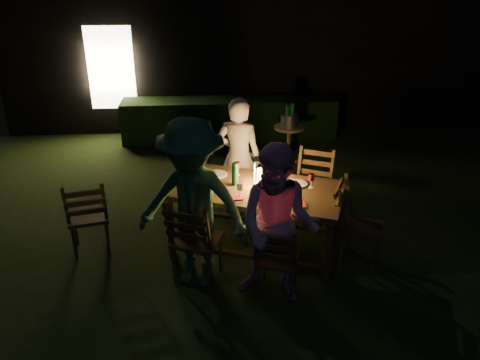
{
  "coord_description": "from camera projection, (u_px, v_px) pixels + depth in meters",
  "views": [
    {
      "loc": [
        -0.95,
        -5.21,
        3.2
      ],
      "look_at": [
        -0.57,
        -0.08,
        0.82
      ],
      "focal_mm": 35.0,
      "sensor_mm": 36.0,
      "label": 1
    }
  ],
  "objects": [
    {
      "name": "chair_far_left",
      "position": [
        238.0,
        196.0,
        6.47
      ],
      "size": [
        0.57,
        0.59,
        0.94
      ],
      "rotation": [
        0.0,
        0.0,
        2.7
      ],
      "color": "#4C3019",
      "rests_on": "ground"
    },
    {
      "name": "chair_near_right",
      "position": [
        277.0,
        271.0,
        4.9
      ],
      "size": [
        0.53,
        0.55,
        0.92
      ],
      "rotation": [
        0.0,
        0.0,
        -0.32
      ],
      "color": "#4C3019",
      "rests_on": "ground"
    },
    {
      "name": "bottle_bucket_b",
      "position": [
        292.0,
        117.0,
        7.95
      ],
      "size": [
        0.07,
        0.07,
        0.32
      ],
      "primitive_type": "cylinder",
      "color": "#0F471E",
      "rests_on": "side_table"
    },
    {
      "name": "napkin_right",
      "position": [
        297.0,
        205.0,
        5.05
      ],
      "size": [
        0.18,
        0.14,
        0.01
      ],
      "primitive_type": "cube",
      "color": "red",
      "rests_on": "dining_table"
    },
    {
      "name": "wineglass_e",
      "position": [
        240.0,
        191.0,
        5.18
      ],
      "size": [
        0.06,
        0.06,
        0.18
      ],
      "primitive_type": null,
      "color": "silver",
      "rests_on": "dining_table"
    },
    {
      "name": "wineglass_c",
      "position": [
        275.0,
        194.0,
        5.09
      ],
      "size": [
        0.06,
        0.06,
        0.18
      ],
      "primitive_type": null,
      "color": "#59070F",
      "rests_on": "dining_table"
    },
    {
      "name": "side_table",
      "position": [
        289.0,
        131.0,
        8.01
      ],
      "size": [
        0.51,
        0.51,
        0.69
      ],
      "color": "olive",
      "rests_on": "ground"
    },
    {
      "name": "bottle_bucket_a",
      "position": [
        287.0,
        118.0,
        7.87
      ],
      "size": [
        0.07,
        0.07,
        0.32
      ],
      "primitive_type": "cylinder",
      "color": "#0F471E",
      "rests_on": "side_table"
    },
    {
      "name": "plate_far_left",
      "position": [
        217.0,
        174.0,
        5.78
      ],
      "size": [
        0.25,
        0.25,
        0.01
      ],
      "primitive_type": "cylinder",
      "color": "white",
      "rests_on": "dining_table"
    },
    {
      "name": "chair_end",
      "position": [
        358.0,
        241.0,
        5.35
      ],
      "size": [
        0.67,
        0.65,
        1.08
      ],
      "rotation": [
        0.0,
        0.0,
        -2.02
      ],
      "color": "#4C3019",
      "rests_on": "ground"
    },
    {
      "name": "dining_table",
      "position": [
        255.0,
        194.0,
        5.49
      ],
      "size": [
        2.23,
        1.65,
        0.84
      ],
      "rotation": [
        0.0,
        0.0,
        -0.36
      ],
      "color": "#4C3019",
      "rests_on": "ground"
    },
    {
      "name": "bottle_table",
      "position": [
        235.0,
        174.0,
        5.46
      ],
      "size": [
        0.07,
        0.07,
        0.28
      ],
      "primitive_type": "cylinder",
      "color": "#0F471E",
      "rests_on": "dining_table"
    },
    {
      "name": "wineglass_a",
      "position": [
        238.0,
        169.0,
        5.74
      ],
      "size": [
        0.06,
        0.06,
        0.18
      ],
      "primitive_type": null,
      "color": "#59070F",
      "rests_on": "dining_table"
    },
    {
      "name": "chair_near_left",
      "position": [
        197.0,
        254.0,
        5.11
      ],
      "size": [
        0.64,
        0.66,
        1.08
      ],
      "rotation": [
        0.0,
        0.0,
        -0.39
      ],
      "color": "#4C3019",
      "rests_on": "ground"
    },
    {
      "name": "wineglass_d",
      "position": [
        311.0,
        181.0,
        5.41
      ],
      "size": [
        0.06,
        0.06,
        0.18
      ],
      "primitive_type": null,
      "color": "#59070F",
      "rests_on": "dining_table"
    },
    {
      "name": "person_house_side",
      "position": [
        239.0,
        158.0,
        6.28
      ],
      "size": [
        0.71,
        0.59,
        1.67
      ],
      "primitive_type": "imported",
      "rotation": [
        0.0,
        0.0,
        2.78
      ],
      "color": "beige",
      "rests_on": "ground"
    },
    {
      "name": "plate_near_left",
      "position": [
        205.0,
        189.0,
        5.4
      ],
      "size": [
        0.25,
        0.25,
        0.01
      ],
      "primitive_type": "cylinder",
      "color": "white",
      "rests_on": "dining_table"
    },
    {
      "name": "plate_near_right",
      "position": [
        290.0,
        200.0,
        5.14
      ],
      "size": [
        0.25,
        0.25,
        0.01
      ],
      "primitive_type": "cylinder",
      "color": "white",
      "rests_on": "dining_table"
    },
    {
      "name": "garden_envelope",
      "position": [
        244.0,
        40.0,
        11.03
      ],
      "size": [
        40.0,
        40.0,
        3.2
      ],
      "color": "black",
      "rests_on": "ground"
    },
    {
      "name": "napkin_left",
      "position": [
        235.0,
        197.0,
        5.21
      ],
      "size": [
        0.18,
        0.14,
        0.01
      ],
      "primitive_type": "cube",
      "color": "red",
      "rests_on": "dining_table"
    },
    {
      "name": "chair_spare",
      "position": [
        90.0,
        229.0,
        5.63
      ],
      "size": [
        0.56,
        0.58,
        1.03
      ],
      "rotation": [
        0.0,
        0.0,
        0.22
      ],
      "color": "#4C3019",
      "rests_on": "ground"
    },
    {
      "name": "ice_bucket",
      "position": [
        289.0,
        120.0,
        7.93
      ],
      "size": [
        0.3,
        0.3,
        0.22
      ],
      "primitive_type": "cylinder",
      "color": "#A5A8AD",
      "rests_on": "side_table"
    },
    {
      "name": "chair_far_right",
      "position": [
        310.0,
        203.0,
        6.2
      ],
      "size": [
        0.64,
        0.66,
        1.06
      ],
      "rotation": [
        0.0,
        0.0,
        2.7
      ],
      "color": "#4C3019",
      "rests_on": "ground"
    },
    {
      "name": "phone",
      "position": [
        196.0,
        191.0,
        5.35
      ],
      "size": [
        0.14,
        0.07,
        0.01
      ],
      "primitive_type": "cube",
      "color": "black",
      "rests_on": "dining_table"
    },
    {
      "name": "person_opp_right",
      "position": [
        278.0,
        226.0,
        4.62
      ],
      "size": [
        1.0,
        0.9,
        1.7
      ],
      "primitive_type": "imported",
      "rotation": [
        0.0,
        0.0,
        -0.36
      ],
      "color": "#E19AC1",
      "rests_on": "ground"
    },
    {
      "name": "person_opp_left",
      "position": [
        193.0,
        206.0,
        4.81
      ],
      "size": [
        1.39,
        1.09,
        1.88
      ],
      "primitive_type": "imported",
      "rotation": [
        0.0,
        0.0,
        -0.36
      ],
      "color": "#31633B",
      "rests_on": "ground"
    },
    {
      "name": "plate_far_right",
      "position": [
        297.0,
        184.0,
        5.52
      ],
      "size": [
        0.25,
        0.25,
        0.01
      ],
      "primitive_type": "cylinder",
      "color": "white",
      "rests_on": "dining_table"
    },
    {
      "name": "wineglass_b",
      "position": [
        194.0,
        177.0,
        5.5
      ],
      "size": [
        0.06,
        0.06,
        0.18
      ],
      "primitive_type": null,
      "color": "#59070F",
      "rests_on": "dining_table"
    },
    {
      "name": "lantern",
      "position": [
        261.0,
        174.0,
        5.42
      ],
      "size": [
        0.16,
        0.16,
        0.35
      ],
      "color": "white",
      "rests_on": "dining_table"
    }
  ]
}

